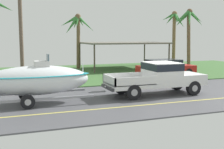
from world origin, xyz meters
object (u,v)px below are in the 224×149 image
pickup_truck_towing (161,76)px  palm_tree_near_left (77,28)px  boat_on_trailer (36,80)px  utility_pole (20,15)px  palm_tree_mid (188,24)px  parked_sedan_near (165,68)px  carport_awning (123,43)px  palm_tree_far_left (175,25)px

pickup_truck_towing → palm_tree_near_left: 14.53m
boat_on_trailer → utility_pole: 5.94m
palm_tree_mid → parked_sedan_near: bearing=-145.1°
boat_on_trailer → parked_sedan_near: bearing=30.9°
palm_tree_near_left → carport_awning: bearing=-18.2°
pickup_truck_towing → utility_pole: bearing=146.1°
carport_awning → palm_tree_near_left: palm_tree_near_left is taller
pickup_truck_towing → palm_tree_far_left: 16.61m
palm_tree_near_left → palm_tree_far_left: bearing=-3.8°
pickup_truck_towing → palm_tree_mid: size_ratio=1.00×
pickup_truck_towing → palm_tree_mid: palm_tree_mid is taller
boat_on_trailer → utility_pole: utility_pole is taller
pickup_truck_towing → palm_tree_far_left: (9.15, 13.43, 3.45)m
pickup_truck_towing → palm_tree_far_left: size_ratio=0.97×
parked_sedan_near → palm_tree_near_left: (-5.54, 7.59, 3.39)m
palm_tree_near_left → palm_tree_far_left: size_ratio=0.92×
boat_on_trailer → parked_sedan_near: size_ratio=1.34×
parked_sedan_near → utility_pole: bearing=-171.4°
boat_on_trailer → utility_pole: size_ratio=0.72×
parked_sedan_near → palm_tree_far_left: palm_tree_far_left is taller
carport_awning → palm_tree_near_left: (-4.26, 1.40, 1.50)m
pickup_truck_towing → utility_pole: utility_pole is taller
palm_tree_mid → boat_on_trailer: bearing=-148.0°
parked_sedan_near → utility_pole: 12.09m
palm_tree_near_left → parked_sedan_near: bearing=-53.8°
pickup_truck_towing → parked_sedan_near: bearing=57.9°
parked_sedan_near → palm_tree_near_left: bearing=126.2°
parked_sedan_near → carport_awning: size_ratio=0.60×
palm_tree_mid → utility_pole: (-15.19, -4.40, 0.18)m
boat_on_trailer → palm_tree_mid: size_ratio=1.09×
carport_awning → palm_tree_far_left: palm_tree_far_left is taller
parked_sedan_near → palm_tree_near_left: 9.99m
palm_tree_mid → carport_awning: bearing=145.9°
boat_on_trailer → palm_tree_near_left: (5.41, 14.13, 2.91)m
utility_pole → pickup_truck_towing: bearing=-33.9°
palm_tree_far_left → boat_on_trailer: bearing=-140.0°
carport_awning → palm_tree_mid: bearing=-34.1°
palm_tree_mid → palm_tree_far_left: bearing=74.4°
parked_sedan_near → palm_tree_mid: palm_tree_mid is taller
parked_sedan_near → palm_tree_far_left: size_ratio=0.80×
carport_awning → palm_tree_mid: 6.48m
boat_on_trailer → palm_tree_mid: palm_tree_mid is taller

